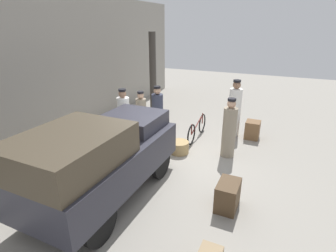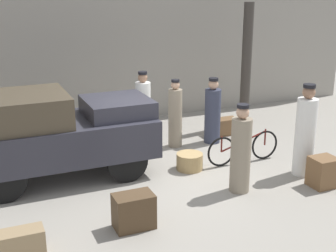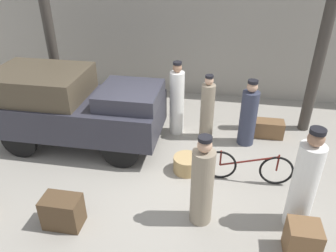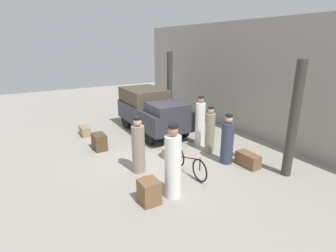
{
  "view_description": "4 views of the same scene",
  "coord_description": "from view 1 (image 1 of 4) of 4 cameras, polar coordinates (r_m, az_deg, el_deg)",
  "views": [
    {
      "loc": [
        -5.74,
        -2.54,
        3.47
      ],
      "look_at": [
        0.2,
        0.2,
        0.95
      ],
      "focal_mm": 28.0,
      "sensor_mm": 36.0,
      "label": 1
    },
    {
      "loc": [
        -3.37,
        -8.13,
        3.8
      ],
      "look_at": [
        0.2,
        0.2,
        0.95
      ],
      "focal_mm": 50.0,
      "sensor_mm": 36.0,
      "label": 2
    },
    {
      "loc": [
        1.18,
        -5.45,
        4.25
      ],
      "look_at": [
        0.2,
        0.2,
        0.95
      ],
      "focal_mm": 35.0,
      "sensor_mm": 36.0,
      "label": 3
    },
    {
      "loc": [
        7.49,
        -4.08,
        3.66
      ],
      "look_at": [
        0.2,
        0.2,
        0.95
      ],
      "focal_mm": 28.0,
      "sensor_mm": 36.0,
      "label": 4
    }
  ],
  "objects": [
    {
      "name": "suitcase_black_upright",
      "position": [
        8.96,
        17.89,
        -0.78
      ],
      "size": [
        0.48,
        0.44,
        0.58
      ],
      "color": "brown",
      "rests_on": "ground"
    },
    {
      "name": "bicycle",
      "position": [
        8.57,
        6.35,
        -0.51
      ],
      "size": [
        1.74,
        0.04,
        0.69
      ],
      "color": "black",
      "rests_on": "ground"
    },
    {
      "name": "station_building_facade",
      "position": [
        8.84,
        -24.54,
        11.29
      ],
      "size": [
        16.0,
        0.15,
        4.5
      ],
      "color": "gray",
      "rests_on": "ground"
    },
    {
      "name": "canopy_pillar_right",
      "position": [
        10.47,
        -3.31,
        10.91
      ],
      "size": [
        0.27,
        0.27,
        3.26
      ],
      "color": "#38332D",
      "rests_on": "ground"
    },
    {
      "name": "porter_carrying_trunk",
      "position": [
        8.98,
        -2.3,
        3.23
      ],
      "size": [
        0.39,
        0.39,
        1.59
      ],
      "color": "#33384C",
      "rests_on": "ground"
    },
    {
      "name": "conductor_in_dark_uniform",
      "position": [
        8.23,
        -5.81,
        1.61
      ],
      "size": [
        0.32,
        0.32,
        1.61
      ],
      "color": "gray",
      "rests_on": "ground"
    },
    {
      "name": "suitcase_tan_flat",
      "position": [
        5.57,
        12.87,
        -14.48
      ],
      "size": [
        0.63,
        0.41,
        0.57
      ],
      "color": "#4C3823",
      "rests_on": "ground"
    },
    {
      "name": "wicker_basket",
      "position": [
        7.62,
        2.46,
        -4.63
      ],
      "size": [
        0.55,
        0.55,
        0.34
      ],
      "color": "tan",
      "rests_on": "ground"
    },
    {
      "name": "truck",
      "position": [
        5.52,
        -14.67,
        -6.43
      ],
      "size": [
        3.7,
        1.69,
        1.76
      ],
      "color": "black",
      "rests_on": "ground"
    },
    {
      "name": "ground_plane",
      "position": [
        7.18,
        0.79,
        -7.86
      ],
      "size": [
        30.0,
        30.0,
        0.0
      ],
      "primitive_type": "plane",
      "color": "gray"
    },
    {
      "name": "porter_with_bicycle",
      "position": [
        7.68,
        -9.52,
        0.79
      ],
      "size": [
        0.35,
        0.35,
        1.83
      ],
      "color": "white",
      "rests_on": "ground"
    },
    {
      "name": "porter_lifting_near_truck",
      "position": [
        8.88,
        14.25,
        3.3
      ],
      "size": [
        0.4,
        0.4,
        1.87
      ],
      "color": "white",
      "rests_on": "ground"
    },
    {
      "name": "porter_standing_middle",
      "position": [
        7.39,
        13.16,
        -0.96
      ],
      "size": [
        0.37,
        0.37,
        1.68
      ],
      "color": "gray",
      "rests_on": "ground"
    },
    {
      "name": "trunk_wicker_pale",
      "position": [
        9.77,
        -2.97,
        1.54
      ],
      "size": [
        0.75,
        0.36,
        0.42
      ],
      "color": "brown",
      "rests_on": "ground"
    }
  ]
}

